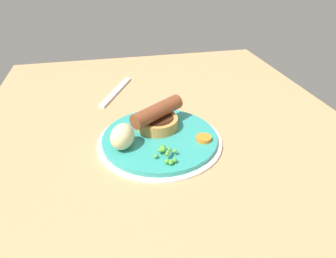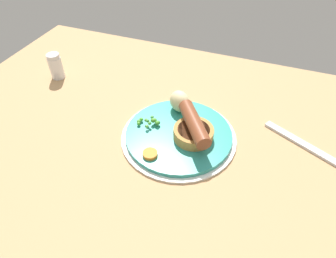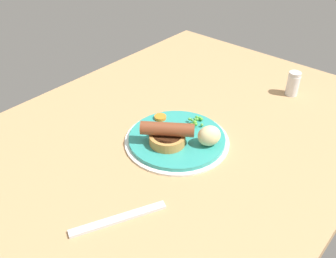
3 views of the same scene
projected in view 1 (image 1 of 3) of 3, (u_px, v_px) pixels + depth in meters
dining_table at (175, 154)px, 57.97cm from camera, size 110.00×80.00×3.00cm
dinner_plate at (160, 140)px, 58.38cm from camera, size 24.20×24.20×1.40cm
sausage_pudding at (157, 118)px, 59.43cm from camera, size 9.28×11.42×5.28cm
pea_pile at (166, 153)px, 51.91cm from camera, size 5.05×4.20×1.64cm
potato_chunk_0 at (123, 137)px, 53.32cm from camera, size 6.52×6.25×4.80cm
carrot_slice_0 at (204, 138)px, 56.55cm from camera, size 3.10×3.10×0.77cm
fork at (116, 91)px, 77.99cm from camera, size 16.83×9.46×0.60cm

